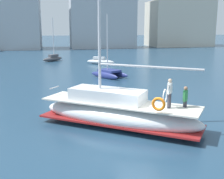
{
  "coord_description": "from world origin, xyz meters",
  "views": [
    {
      "loc": [
        -4.37,
        -14.01,
        5.63
      ],
      "look_at": [
        -0.9,
        3.62,
        1.8
      ],
      "focal_mm": 46.76,
      "sensor_mm": 36.0,
      "label": 1
    }
  ],
  "objects_px": {
    "moored_sloop_near": "(109,73)",
    "main_sailboat": "(118,112)",
    "moored_catamaran": "(53,58)",
    "moored_sloop_far": "(100,61)"
  },
  "relations": [
    {
      "from": "main_sailboat",
      "to": "moored_catamaran",
      "type": "xyz_separation_m",
      "value": [
        -3.73,
        35.04,
        -0.39
      ]
    },
    {
      "from": "main_sailboat",
      "to": "moored_sloop_near",
      "type": "bearing_deg",
      "value": 80.97
    },
    {
      "from": "moored_sloop_near",
      "to": "moored_catamaran",
      "type": "height_order",
      "value": "moored_catamaran"
    },
    {
      "from": "moored_sloop_far",
      "to": "moored_sloop_near",
      "type": "bearing_deg",
      "value": -94.13
    },
    {
      "from": "moored_sloop_near",
      "to": "main_sailboat",
      "type": "bearing_deg",
      "value": -99.03
    },
    {
      "from": "main_sailboat",
      "to": "moored_catamaran",
      "type": "height_order",
      "value": "main_sailboat"
    },
    {
      "from": "main_sailboat",
      "to": "moored_sloop_near",
      "type": "distance_m",
      "value": 17.03
    },
    {
      "from": "main_sailboat",
      "to": "moored_sloop_far",
      "type": "relative_size",
      "value": 1.55
    },
    {
      "from": "main_sailboat",
      "to": "moored_sloop_far",
      "type": "xyz_separation_m",
      "value": [
        3.57,
        29.27,
        -0.37
      ]
    },
    {
      "from": "moored_sloop_far",
      "to": "moored_catamaran",
      "type": "bearing_deg",
      "value": 141.68
    }
  ]
}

